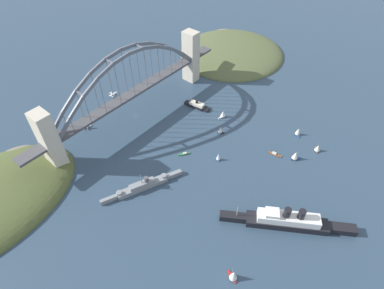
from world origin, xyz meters
The scene contains 17 objects.
ground_plane centered at (0.00, 0.00, 0.00)m, with size 1400.00×1400.00×0.00m, color #2D4256.
harbor_arch_bridge centered at (0.00, 0.00, 31.61)m, with size 242.81×16.18×75.66m.
headland_west_shore centered at (-174.49, 0.40, 0.00)m, with size 139.86×136.36×22.70m.
ocean_liner centered at (13.68, 185.64, 5.85)m, with size 61.43×89.35×20.45m.
naval_cruiser centered at (60.13, 76.10, 3.09)m, with size 67.82×30.76×17.30m.
harbor_ferry_steamer centered at (-53.71, 40.62, 2.50)m, with size 10.63×29.76×8.10m.
seaplane_taxiing_near_bridge centered at (45.25, -23.24, 2.10)m, with size 9.28×9.09×5.00m.
seaplane_second_in_formation centered at (-7.61, -45.06, 1.94)m, with size 10.58×8.20×4.81m.
small_boat_0 centered at (-75.61, 168.91, 3.82)m, with size 8.01×7.13×8.17m.
small_boat_1 centered at (-84.02, 144.46, 4.34)m, with size 6.85×7.80×9.42m.
small_boat_2 centered at (-6.44, 104.96, 3.91)m, with size 4.94×6.37×8.29m.
small_boat_3 centered at (8.36, 76.80, 0.65)m, with size 10.39×7.54×1.82m.
small_boat_4 centered at (-52.53, 157.82, 4.90)m, with size 8.80×8.08×10.51m.
small_boat_5 centered at (73.73, 177.79, 5.17)m, with size 6.94×9.52×11.22m.
small_boat_6 centered at (-58.26, 71.96, 4.42)m, with size 9.14×6.25×9.31m.
small_boat_7 centered at (-36.88, 84.60, 3.81)m, with size 5.06×6.65×8.18m.
small_boat_8 centered at (-45.87, 141.13, 0.72)m, with size 4.35×12.93×2.07m.
Camera 1 is at (158.91, 213.90, 215.99)m, focal length 29.80 mm.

